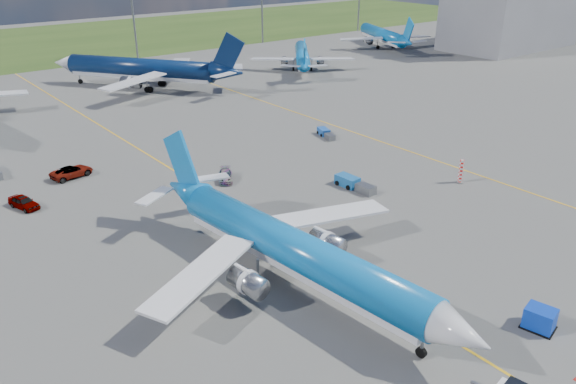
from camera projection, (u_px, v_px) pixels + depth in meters
ground at (356, 282)px, 49.46m from camera, size 400.00×400.00×0.00m
taxiway_lines at (199, 184)px, 69.37m from camera, size 60.25×160.00×0.02m
floodlight_masts at (51, 13)px, 128.72m from camera, size 202.20×0.50×22.70m
warning_post at (461, 171)px, 69.36m from camera, size 0.50×0.50×3.00m
bg_jet_n at (143, 88)px, 115.27m from camera, size 53.41×56.04×11.68m
bg_jet_ne at (302, 69)px, 133.42m from camera, size 41.37×42.74×8.90m
bg_jet_ene at (382, 47)px, 160.89m from camera, size 41.52×45.96×9.82m
main_airliner at (296, 286)px, 48.93m from camera, size 32.84×41.07×10.07m
uld_container at (540, 319)px, 43.21m from camera, size 2.16×2.50×1.74m
service_car_a at (24, 202)px, 62.97m from camera, size 2.89×4.51×1.43m
service_car_b at (72, 172)px, 71.32m from camera, size 5.61×3.28×1.47m
service_car_c at (225, 176)px, 70.31m from camera, size 3.63×4.44×1.21m
baggage_tug_w at (354, 184)px, 68.11m from camera, size 1.73×5.68×1.26m
baggage_tug_e at (326, 133)px, 86.43m from camera, size 2.61×4.71×1.02m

